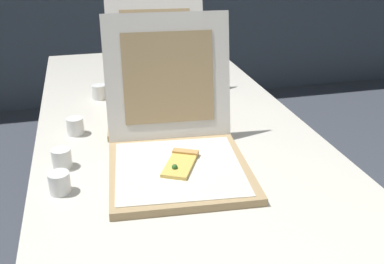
# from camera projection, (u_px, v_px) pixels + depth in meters

# --- Properties ---
(table) EXTENTS (0.92, 2.18, 0.75)m
(table) POSITION_uv_depth(u_px,v_px,m) (175.00, 141.00, 1.55)
(table) COLOR silver
(table) RESTS_ON ground
(pizza_box_front) EXTENTS (0.42, 0.50, 0.40)m
(pizza_box_front) POSITION_uv_depth(u_px,v_px,m) (177.00, 148.00, 1.27)
(pizza_box_front) COLOR tan
(pizza_box_front) RESTS_ON table
(pizza_box_middle) EXTENTS (0.44, 0.54, 0.39)m
(pizza_box_middle) POSITION_uv_depth(u_px,v_px,m) (161.00, 97.00, 1.66)
(pizza_box_middle) COLOR tan
(pizza_box_middle) RESTS_ON table
(cup_white_mid) EXTENTS (0.06, 0.06, 0.06)m
(cup_white_mid) POSITION_uv_depth(u_px,v_px,m) (75.00, 126.00, 1.48)
(cup_white_mid) COLOR white
(cup_white_mid) RESTS_ON table
(cup_white_far) EXTENTS (0.06, 0.06, 0.06)m
(cup_white_far) POSITION_uv_depth(u_px,v_px,m) (99.00, 92.00, 1.79)
(cup_white_far) COLOR white
(cup_white_far) RESTS_ON table
(cup_white_near_center) EXTENTS (0.06, 0.06, 0.06)m
(cup_white_near_center) POSITION_uv_depth(u_px,v_px,m) (62.00, 158.00, 1.27)
(cup_white_near_center) COLOR white
(cup_white_near_center) RESTS_ON table
(cup_white_near_left) EXTENTS (0.06, 0.06, 0.06)m
(cup_white_near_left) POSITION_uv_depth(u_px,v_px,m) (60.00, 183.00, 1.15)
(cup_white_near_left) COLOR white
(cup_white_near_left) RESTS_ON table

